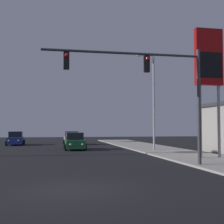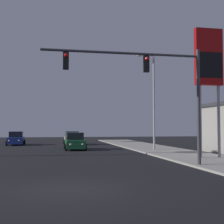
{
  "view_description": "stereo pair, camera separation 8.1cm",
  "coord_description": "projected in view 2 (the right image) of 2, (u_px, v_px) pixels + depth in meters",
  "views": [
    {
      "loc": [
        -0.71,
        -11.21,
        2.2
      ],
      "look_at": [
        4.26,
        14.0,
        3.46
      ],
      "focal_mm": 50.0,
      "sensor_mm": 36.0,
      "label": 1
    },
    {
      "loc": [
        -0.63,
        -11.22,
        2.2
      ],
      "look_at": [
        4.26,
        14.0,
        3.46
      ],
      "focal_mm": 50.0,
      "sensor_mm": 36.0,
      "label": 2
    }
  ],
  "objects": [
    {
      "name": "traffic_light_mast",
      "position": [
        154.0,
        80.0,
        17.15
      ],
      "size": [
        8.85,
        0.36,
        6.5
      ],
      "color": "#38383D",
      "rests_on": "sidewalk_right"
    },
    {
      "name": "car_blue",
      "position": [
        16.0,
        139.0,
        38.69
      ],
      "size": [
        2.04,
        4.34,
        1.68
      ],
      "rotation": [
        0.0,
        0.0,
        3.18
      ],
      "color": "navy",
      "rests_on": "ground"
    },
    {
      "name": "ground_plane",
      "position": [
        69.0,
        189.0,
        11.02
      ],
      "size": [
        120.0,
        120.0,
        0.0
      ],
      "primitive_type": "plane",
      "color": "black"
    },
    {
      "name": "car_green",
      "position": [
        75.0,
        142.0,
        30.73
      ],
      "size": [
        2.04,
        4.32,
        1.68
      ],
      "rotation": [
        0.0,
        0.0,
        3.14
      ],
      "color": "#195933",
      "rests_on": "ground"
    },
    {
      "name": "gas_station_sign",
      "position": [
        209.0,
        64.0,
        21.78
      ],
      "size": [
        2.0,
        0.42,
        9.0
      ],
      "color": "#99999E",
      "rests_on": "sidewalk_right"
    },
    {
      "name": "car_tan",
      "position": [
        72.0,
        139.0,
        39.56
      ],
      "size": [
        2.04,
        4.31,
        1.68
      ],
      "rotation": [
        0.0,
        0.0,
        3.14
      ],
      "color": "tan",
      "rests_on": "ground"
    },
    {
      "name": "sidewalk_right",
      "position": [
        193.0,
        157.0,
        22.63
      ],
      "size": [
        5.0,
        60.0,
        0.12
      ],
      "color": "#9E998E",
      "rests_on": "ground"
    },
    {
      "name": "street_lamp",
      "position": [
        153.0,
        96.0,
        29.27
      ],
      "size": [
        1.74,
        0.24,
        9.0
      ],
      "color": "#99999E",
      "rests_on": "sidewalk_right"
    }
  ]
}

